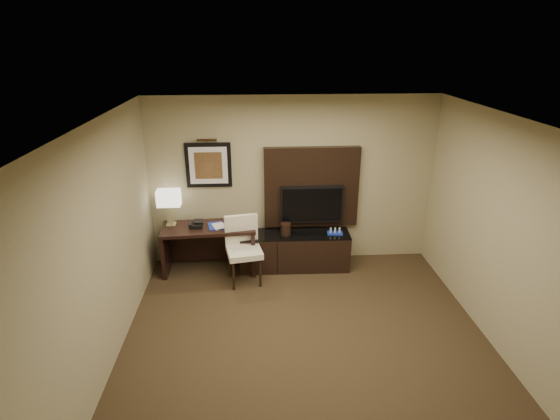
{
  "coord_description": "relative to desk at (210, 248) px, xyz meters",
  "views": [
    {
      "loc": [
        -0.59,
        -4.07,
        3.5
      ],
      "look_at": [
        -0.24,
        1.8,
        1.15
      ],
      "focal_mm": 28.0,
      "sensor_mm": 36.0,
      "label": 1
    }
  ],
  "objects": [
    {
      "name": "wall_back",
      "position": [
        1.32,
        0.35,
        0.97
      ],
      "size": [
        4.5,
        0.01,
        2.7
      ],
      "primitive_type": "cube",
      "color": "tan",
      "rests_on": "floor"
    },
    {
      "name": "tv_wall_panel",
      "position": [
        1.62,
        0.29,
        0.89
      ],
      "size": [
        1.5,
        0.12,
        1.3
      ],
      "primitive_type": "cube",
      "color": "black",
      "rests_on": "wall_back"
    },
    {
      "name": "table_lamp",
      "position": [
        -0.58,
        0.1,
        0.69
      ],
      "size": [
        0.41,
        0.29,
        0.61
      ],
      "primitive_type": null,
      "rotation": [
        0.0,
        0.0,
        -0.22
      ],
      "color": "tan",
      "rests_on": "desk"
    },
    {
      "name": "tv",
      "position": [
        1.62,
        0.19,
        0.64
      ],
      "size": [
        1.0,
        0.08,
        0.6
      ],
      "primitive_type": "cube",
      "color": "black",
      "rests_on": "tv_wall_panel"
    },
    {
      "name": "wall_right",
      "position": [
        3.57,
        -2.15,
        0.97
      ],
      "size": [
        0.01,
        5.0,
        2.7
      ],
      "primitive_type": "cube",
      "color": "tan",
      "rests_on": "floor"
    },
    {
      "name": "desk_chair",
      "position": [
        0.55,
        -0.39,
        0.14
      ],
      "size": [
        0.6,
        0.66,
        1.04
      ],
      "primitive_type": null,
      "rotation": [
        0.0,
        0.0,
        0.19
      ],
      "color": "#F2E8CA",
      "rests_on": "floor"
    },
    {
      "name": "picture_light",
      "position": [
        0.02,
        0.29,
        1.67
      ],
      "size": [
        0.04,
        0.04,
        0.3
      ],
      "primitive_type": "cylinder",
      "color": "#412E14",
      "rests_on": "wall_back"
    },
    {
      "name": "blue_folder",
      "position": [
        0.12,
        -0.02,
        0.39
      ],
      "size": [
        0.28,
        0.34,
        0.02
      ],
      "primitive_type": "cube",
      "rotation": [
        0.0,
        0.0,
        0.2
      ],
      "color": "#172C99",
      "rests_on": "desk"
    },
    {
      "name": "wall_left",
      "position": [
        -0.93,
        -2.15,
        0.97
      ],
      "size": [
        0.01,
        5.0,
        2.7
      ],
      "primitive_type": "cube",
      "color": "tan",
      "rests_on": "floor"
    },
    {
      "name": "credenza",
      "position": [
        1.34,
        0.01,
        -0.08
      ],
      "size": [
        1.74,
        0.51,
        0.6
      ],
      "primitive_type": "cube",
      "rotation": [
        0.0,
        0.0,
        -0.02
      ],
      "color": "black",
      "rests_on": "floor"
    },
    {
      "name": "ice_bucket",
      "position": [
        1.2,
        -0.01,
        0.31
      ],
      "size": [
        0.21,
        0.21,
        0.18
      ],
      "primitive_type": "cylinder",
      "rotation": [
        0.0,
        0.0,
        -0.3
      ],
      "color": "black",
      "rests_on": "credenza"
    },
    {
      "name": "floor",
      "position": [
        1.32,
        -2.15,
        -0.39
      ],
      "size": [
        4.5,
        5.0,
        0.01
      ],
      "primitive_type": "cube",
      "color": "#332517",
      "rests_on": "ground"
    },
    {
      "name": "artwork",
      "position": [
        0.02,
        0.33,
        1.27
      ],
      "size": [
        0.7,
        0.04,
        0.7
      ],
      "primitive_type": "cube",
      "color": "black",
      "rests_on": "wall_back"
    },
    {
      "name": "desk_phone",
      "position": [
        -0.18,
        -0.02,
        0.43
      ],
      "size": [
        0.19,
        0.18,
        0.1
      ],
      "primitive_type": null,
      "rotation": [
        0.0,
        0.0,
        -0.02
      ],
      "color": "black",
      "rests_on": "desk"
    },
    {
      "name": "minibar_tray",
      "position": [
        1.98,
        -0.03,
        0.26
      ],
      "size": [
        0.25,
        0.17,
        0.09
      ],
      "primitive_type": null,
      "rotation": [
        0.0,
        0.0,
        -0.11
      ],
      "color": "#1A32A9",
      "rests_on": "credenza"
    },
    {
      "name": "desk",
      "position": [
        0.0,
        0.0,
        0.0
      ],
      "size": [
        1.46,
        0.7,
        0.77
      ],
      "primitive_type": "cube",
      "rotation": [
        0.0,
        0.0,
        0.06
      ],
      "color": "black",
      "rests_on": "floor"
    },
    {
      "name": "book",
      "position": [
        0.08,
        -0.07,
        0.5
      ],
      "size": [
        0.18,
        0.08,
        0.24
      ],
      "primitive_type": "imported",
      "rotation": [
        0.0,
        0.0,
        0.35
      ],
      "color": "beige",
      "rests_on": "desk"
    },
    {
      "name": "ceiling",
      "position": [
        1.32,
        -2.15,
        2.32
      ],
      "size": [
        4.5,
        5.0,
        0.01
      ],
      "primitive_type": "cube",
      "color": "silver",
      "rests_on": "wall_back"
    }
  ]
}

